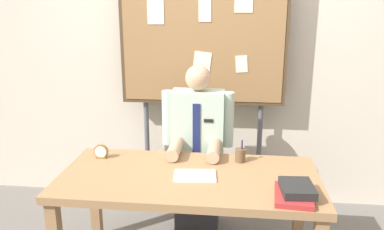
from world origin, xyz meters
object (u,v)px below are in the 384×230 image
Objects in this scene: person at (198,157)px; desk_clock at (101,152)px; open_notebook at (195,176)px; book_stack at (295,192)px; desk at (189,187)px; pen_holder at (240,155)px; bulletin_board at (203,40)px.

person is 0.76m from desk_clock.
book_stack is at bearing -19.79° from open_notebook.
pen_holder reaches higher than desk.
bulletin_board is (0.00, 0.40, 0.87)m from person.
person is 13.38× the size of desk_clock.
person is 0.48m from pen_holder.
desk_clock is (-0.69, 0.24, 0.04)m from open_notebook.
bulletin_board is 7.90× the size of open_notebook.
desk_clock is (-0.65, -0.76, -0.72)m from bulletin_board.
open_notebook is at bearing -87.65° from bulletin_board.
desk_clock is at bearing 161.24° from open_notebook.
book_stack reaches higher than desk.
desk_clock is (-0.65, 0.22, 0.13)m from desk.
pen_holder is at bearing -44.03° from person.
book_stack is (0.63, -1.20, -0.73)m from bulletin_board.
desk_clock is 0.63× the size of pen_holder.
person is 0.65× the size of bulletin_board.
person is 4.45× the size of book_stack.
person reaches higher than desk_clock.
bulletin_board reaches higher than desk.
person reaches higher than open_notebook.
desk_clock reaches higher than open_notebook.
pen_holder is (0.33, -0.32, 0.16)m from person.
person reaches higher than book_stack.
open_notebook is 0.73m from desk_clock.
book_stack is at bearing -62.27° from bulletin_board.
bulletin_board is at bearing 49.21° from desk_clock.
desk is 0.10m from open_notebook.
desk is at bearing 159.78° from book_stack.
pen_holder reaches higher than open_notebook.
person is 0.96m from bulletin_board.
desk is at bearing -90.00° from bulletin_board.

